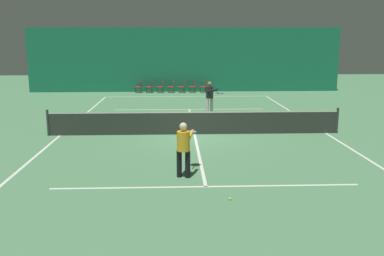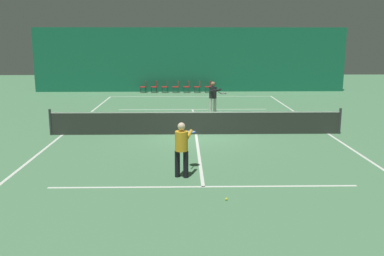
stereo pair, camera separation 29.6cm
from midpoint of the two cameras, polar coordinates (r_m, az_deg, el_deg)
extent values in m
plane|color=#4C7F56|center=(17.65, -0.15, -0.85)|extent=(60.00, 60.00, 0.00)
cube|color=#196B4C|center=(31.94, -1.18, 9.06)|extent=(23.00, 0.12, 4.69)
cube|color=silver|center=(29.37, -1.05, 4.23)|extent=(11.00, 0.10, 0.00)
cube|color=silver|center=(23.93, -0.74, 2.50)|extent=(8.25, 0.10, 0.00)
cube|color=silver|center=(11.50, 1.11, -7.82)|extent=(8.25, 0.10, 0.00)
cube|color=silver|center=(18.29, -17.64, -0.96)|extent=(0.10, 23.80, 0.00)
cube|color=silver|center=(18.68, 16.96, -0.65)|extent=(0.10, 23.80, 0.00)
cube|color=silver|center=(17.65, -0.15, -0.84)|extent=(0.10, 12.80, 0.00)
cube|color=#2D332D|center=(17.55, -0.15, 0.67)|extent=(11.90, 0.02, 0.95)
cube|color=white|center=(17.47, -0.15, 2.11)|extent=(11.90, 0.02, 0.05)
cylinder|color=#333338|center=(18.31, -19.10, 0.67)|extent=(0.10, 0.10, 1.07)
cylinder|color=#333338|center=(18.73, 18.36, 0.96)|extent=(0.10, 0.10, 1.07)
cylinder|color=black|center=(12.17, -2.41, -4.79)|extent=(0.18, 0.18, 0.78)
cylinder|color=black|center=(12.11, -1.28, -4.87)|extent=(0.18, 0.18, 0.78)
cylinder|color=gold|center=(11.97, -1.87, -1.76)|extent=(0.45, 0.45, 0.56)
sphere|color=beige|center=(11.88, -1.88, 0.22)|extent=(0.21, 0.21, 0.21)
cylinder|color=gold|center=(12.22, -2.21, -0.86)|extent=(0.24, 0.54, 0.23)
cylinder|color=gold|center=(12.14, -0.89, -0.94)|extent=(0.24, 0.54, 0.23)
cylinder|color=black|center=(12.58, -1.07, -0.81)|extent=(0.11, 0.30, 0.03)
torus|color=#1951B2|center=(12.86, -0.72, -0.52)|extent=(0.41, 0.41, 0.03)
cylinder|color=silver|center=(12.86, -0.72, -0.52)|extent=(0.34, 0.34, 0.00)
cylinder|color=beige|center=(22.57, 2.26, 2.99)|extent=(0.21, 0.21, 0.83)
cylinder|color=beige|center=(22.43, 1.68, 2.94)|extent=(0.21, 0.21, 0.83)
cylinder|color=#232328|center=(22.40, 1.98, 4.76)|extent=(0.52, 0.52, 0.60)
sphere|color=#936B4C|center=(22.35, 1.99, 5.90)|extent=(0.23, 0.23, 0.23)
cylinder|color=#232328|center=(22.24, 2.69, 5.06)|extent=(0.35, 0.55, 0.24)
cylinder|color=#232328|center=(22.07, 2.01, 5.01)|extent=(0.35, 0.55, 0.24)
cylinder|color=black|center=(21.81, 2.94, 4.73)|extent=(0.16, 0.29, 0.03)
torus|color=black|center=(21.55, 3.37, 4.64)|extent=(0.44, 0.44, 0.03)
cylinder|color=silver|center=(21.55, 3.37, 4.64)|extent=(0.37, 0.37, 0.00)
cylinder|color=#2D2D2D|center=(31.89, -7.77, 5.07)|extent=(0.03, 0.03, 0.39)
cylinder|color=#2D2D2D|center=(31.51, -7.83, 4.99)|extent=(0.03, 0.03, 0.39)
cylinder|color=#2D2D2D|center=(31.86, -7.09, 5.09)|extent=(0.03, 0.03, 0.39)
cylinder|color=#2D2D2D|center=(31.48, -7.14, 5.00)|extent=(0.03, 0.03, 0.39)
cube|color=#A51E1E|center=(31.66, -7.47, 5.43)|extent=(0.44, 0.44, 0.05)
cube|color=#A51E1E|center=(31.62, -7.12, 5.85)|extent=(0.04, 0.44, 0.40)
cylinder|color=#2D2D2D|center=(31.83, -6.34, 5.10)|extent=(0.03, 0.03, 0.39)
cylinder|color=#2D2D2D|center=(31.45, -6.39, 5.02)|extent=(0.03, 0.03, 0.39)
cylinder|color=#2D2D2D|center=(31.80, -5.66, 5.11)|extent=(0.03, 0.03, 0.39)
cylinder|color=#2D2D2D|center=(31.42, -5.70, 5.03)|extent=(0.03, 0.03, 0.39)
cube|color=#A51E1E|center=(31.60, -6.03, 5.46)|extent=(0.44, 0.44, 0.05)
cube|color=#A51E1E|center=(31.56, -5.68, 5.87)|extent=(0.04, 0.44, 0.40)
cylinder|color=#2D2D2D|center=(31.78, -4.91, 5.12)|extent=(0.03, 0.03, 0.39)
cylinder|color=#2D2D2D|center=(31.40, -4.94, 5.04)|extent=(0.03, 0.03, 0.39)
cylinder|color=#2D2D2D|center=(31.77, -4.23, 5.12)|extent=(0.03, 0.03, 0.39)
cylinder|color=#2D2D2D|center=(31.39, -4.25, 5.04)|extent=(0.03, 0.03, 0.39)
cube|color=#A51E1E|center=(31.56, -4.59, 5.48)|extent=(0.44, 0.44, 0.05)
cube|color=#A51E1E|center=(31.53, -4.23, 5.89)|extent=(0.04, 0.44, 0.40)
cylinder|color=#2D2D2D|center=(31.76, -3.48, 5.13)|extent=(0.03, 0.03, 0.39)
cylinder|color=#2D2D2D|center=(31.38, -3.49, 5.05)|extent=(0.03, 0.03, 0.39)
cylinder|color=#2D2D2D|center=(31.75, -2.79, 5.14)|extent=(0.03, 0.03, 0.39)
cylinder|color=#2D2D2D|center=(31.37, -2.79, 5.06)|extent=(0.03, 0.03, 0.39)
cube|color=#A51E1E|center=(31.54, -3.14, 5.49)|extent=(0.44, 0.44, 0.05)
cube|color=#A51E1E|center=(31.51, -2.78, 5.90)|extent=(0.04, 0.44, 0.40)
cylinder|color=#2D2D2D|center=(31.75, -2.04, 5.14)|extent=(0.03, 0.03, 0.39)
cylinder|color=#2D2D2D|center=(31.37, -2.04, 5.06)|extent=(0.03, 0.03, 0.39)
cylinder|color=#2D2D2D|center=(31.75, -1.35, 5.15)|extent=(0.03, 0.03, 0.39)
cylinder|color=#2D2D2D|center=(31.38, -1.34, 5.07)|extent=(0.03, 0.03, 0.39)
cube|color=#A51E1E|center=(31.54, -1.70, 5.50)|extent=(0.44, 0.44, 0.05)
cube|color=#A51E1E|center=(31.52, -1.33, 5.91)|extent=(0.04, 0.44, 0.40)
cylinder|color=#2D2D2D|center=(31.76, -0.61, 5.15)|extent=(0.03, 0.03, 0.39)
cylinder|color=#2D2D2D|center=(31.39, -0.59, 5.07)|extent=(0.03, 0.03, 0.39)
cylinder|color=#2D2D2D|center=(31.78, 0.08, 5.16)|extent=(0.03, 0.03, 0.39)
cylinder|color=#2D2D2D|center=(31.40, 0.11, 5.08)|extent=(0.03, 0.03, 0.39)
cube|color=#A51E1E|center=(31.56, -0.25, 5.51)|extent=(0.44, 0.44, 0.05)
cube|color=#A51E1E|center=(31.54, 0.11, 5.92)|extent=(0.04, 0.44, 0.40)
cylinder|color=#2D2D2D|center=(31.80, 0.83, 5.16)|extent=(0.03, 0.03, 0.39)
cylinder|color=#2D2D2D|center=(31.42, 0.86, 5.08)|extent=(0.03, 0.03, 0.39)
cylinder|color=#2D2D2D|center=(31.82, 1.51, 5.16)|extent=(0.03, 0.03, 0.39)
cylinder|color=#2D2D2D|center=(31.44, 1.56, 5.08)|extent=(0.03, 0.03, 0.39)
cube|color=#A51E1E|center=(31.60, 1.19, 5.52)|extent=(0.44, 0.44, 0.05)
cube|color=#A51E1E|center=(31.59, 1.56, 5.93)|extent=(0.04, 0.44, 0.40)
sphere|color=#D1DB33|center=(10.60, 4.30, -9.40)|extent=(0.07, 0.07, 0.07)
camera|label=1|loc=(0.15, -90.59, -0.12)|focal=40.00mm
camera|label=2|loc=(0.15, 89.41, 0.12)|focal=40.00mm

